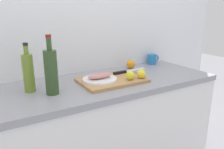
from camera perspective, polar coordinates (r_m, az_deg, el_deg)
back_wall at (r=1.64m, az=-13.75°, el=12.03°), size 3.20×0.05×2.50m
kitchen_counter at (r=1.61m, az=-8.21°, el=-18.22°), size 2.00×0.60×0.90m
cutting_board at (r=1.47m, az=0.00°, el=-1.50°), size 0.44×0.30×0.02m
white_plate at (r=1.43m, az=-3.30°, el=-1.31°), size 0.23×0.23×0.01m
fish_fillet at (r=1.42m, az=-3.31°, el=-0.33°), size 0.17×0.07×0.04m
chef_knife at (r=1.61m, az=3.66°, el=0.81°), size 0.29×0.05×0.02m
lemon_0 at (r=1.44m, az=4.89°, el=-0.24°), size 0.06×0.06×0.06m
lemon_1 at (r=1.48m, az=7.86°, el=0.17°), size 0.06×0.06×0.06m
olive_oil_bottle at (r=1.34m, az=-21.40°, el=0.60°), size 0.06×0.06×0.29m
wine_bottle at (r=1.26m, az=-15.92°, el=0.84°), size 0.07×0.07×0.34m
coffee_mug_0 at (r=2.00m, az=10.64°, el=4.05°), size 0.12×0.08×0.09m
orange_2 at (r=1.82m, az=5.03°, el=2.76°), size 0.07×0.07×0.07m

